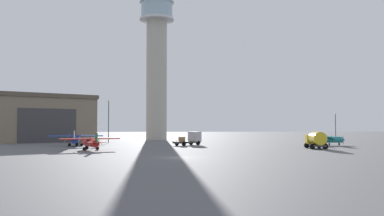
# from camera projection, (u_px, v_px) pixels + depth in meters

# --- Properties ---
(ground_plane) EXTENTS (400.00, 400.00, 0.00)m
(ground_plane) POSITION_uv_depth(u_px,v_px,m) (183.00, 158.00, 53.47)
(ground_plane) COLOR #545456
(control_tower) EXTENTS (9.73, 9.73, 43.55)m
(control_tower) POSITION_uv_depth(u_px,v_px,m) (157.00, 60.00, 116.24)
(control_tower) COLOR #B2AD9E
(control_tower) RESTS_ON ground_plane
(hangar) EXTENTS (33.70, 32.55, 11.93)m
(hangar) POSITION_uv_depth(u_px,v_px,m) (35.00, 118.00, 106.99)
(hangar) COLOR #7A6B56
(hangar) RESTS_ON ground_plane
(airplane_red) EXTENTS (9.65, 7.69, 2.95)m
(airplane_red) POSITION_uv_depth(u_px,v_px,m) (91.00, 142.00, 68.65)
(airplane_red) COLOR red
(airplane_red) RESTS_ON ground_plane
(airplane_teal) EXTENTS (7.37, 9.39, 2.77)m
(airplane_teal) POSITION_uv_depth(u_px,v_px,m) (328.00, 139.00, 85.34)
(airplane_teal) COLOR teal
(airplane_teal) RESTS_ON ground_plane
(airplane_blue) EXTENTS (10.78, 8.45, 3.17)m
(airplane_blue) POSITION_uv_depth(u_px,v_px,m) (76.00, 139.00, 81.67)
(airplane_blue) COLOR #2847A8
(airplane_blue) RESTS_ON ground_plane
(truck_fuel_tanker_yellow) EXTENTS (3.66, 6.11, 3.04)m
(truck_fuel_tanker_yellow) POSITION_uv_depth(u_px,v_px,m) (316.00, 139.00, 73.32)
(truck_fuel_tanker_yellow) COLOR #38383D
(truck_fuel_tanker_yellow) RESTS_ON ground_plane
(truck_flatbed_silver) EXTENTS (6.34, 5.97, 2.83)m
(truck_flatbed_silver) POSITION_uv_depth(u_px,v_px,m) (191.00, 139.00, 85.68)
(truck_flatbed_silver) COLOR #38383D
(truck_flatbed_silver) RESTS_ON ground_plane
(light_post_west) EXTENTS (0.44, 0.44, 10.18)m
(light_post_west) POSITION_uv_depth(u_px,v_px,m) (109.00, 118.00, 96.72)
(light_post_west) COLOR #38383D
(light_post_west) RESTS_ON ground_plane
(light_post_east) EXTENTS (0.44, 0.44, 7.48)m
(light_post_east) POSITION_uv_depth(u_px,v_px,m) (335.00, 124.00, 110.20)
(light_post_east) COLOR #38383D
(light_post_east) RESTS_ON ground_plane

